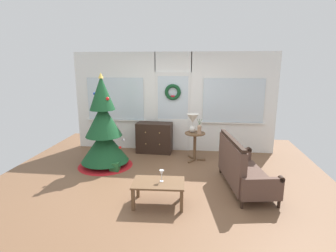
{
  "coord_description": "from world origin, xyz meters",
  "views": [
    {
      "loc": [
        0.7,
        -4.86,
        2.27
      ],
      "look_at": [
        0.05,
        0.55,
        1.0
      ],
      "focal_mm": 28.92,
      "sensor_mm": 36.0,
      "label": 1
    }
  ],
  "objects": [
    {
      "name": "dresser_cabinet",
      "position": [
        -0.45,
        1.79,
        0.39
      ],
      "size": [
        0.92,
        0.48,
        0.78
      ],
      "color": "black",
      "rests_on": "ground"
    },
    {
      "name": "table_lamp",
      "position": [
        0.54,
        1.35,
        0.96
      ],
      "size": [
        0.28,
        0.28,
        0.44
      ],
      "color": "silver",
      "rests_on": "side_table"
    },
    {
      "name": "wine_glass",
      "position": [
        0.11,
        -0.81,
        0.53
      ],
      "size": [
        0.08,
        0.08,
        0.2
      ],
      "color": "silver",
      "rests_on": "coffee_table"
    },
    {
      "name": "settee_sofa",
      "position": [
        1.48,
        -0.08,
        0.38
      ],
      "size": [
        0.94,
        1.67,
        0.96
      ],
      "color": "black",
      "rests_on": "ground"
    },
    {
      "name": "coffee_table",
      "position": [
        0.06,
        -0.84,
        0.33
      ],
      "size": [
        0.87,
        0.56,
        0.39
      ],
      "color": "brown",
      "rests_on": "ground"
    },
    {
      "name": "gift_box",
      "position": [
        -1.09,
        0.42,
        0.1
      ],
      "size": [
        0.2,
        0.18,
        0.2
      ],
      "primitive_type": "cube",
      "color": "#266633",
      "rests_on": "ground"
    },
    {
      "name": "back_wall_with_door",
      "position": [
        0.0,
        2.08,
        1.28
      ],
      "size": [
        5.2,
        0.19,
        2.55
      ],
      "color": "white",
      "rests_on": "ground"
    },
    {
      "name": "christmas_tree",
      "position": [
        -1.4,
        0.72,
        0.76
      ],
      "size": [
        1.22,
        1.22,
        2.08
      ],
      "color": "#4C331E",
      "rests_on": "ground"
    },
    {
      "name": "side_table",
      "position": [
        0.6,
        1.31,
        0.48
      ],
      "size": [
        0.5,
        0.48,
        0.68
      ],
      "color": "brown",
      "rests_on": "ground"
    },
    {
      "name": "ground_plane",
      "position": [
        0.0,
        0.0,
        0.0
      ],
      "size": [
        6.76,
        6.76,
        0.0
      ],
      "primitive_type": "plane",
      "color": "brown"
    },
    {
      "name": "flower_vase",
      "position": [
        0.7,
        1.25,
        0.79
      ],
      "size": [
        0.11,
        0.1,
        0.35
      ],
      "color": "tan",
      "rests_on": "side_table"
    }
  ]
}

